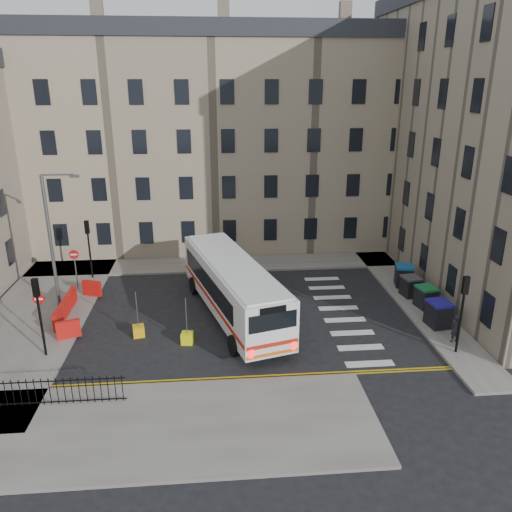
{
  "coord_description": "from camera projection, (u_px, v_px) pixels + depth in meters",
  "views": [
    {
      "loc": [
        -3.39,
        -26.77,
        13.08
      ],
      "look_at": [
        -0.92,
        1.9,
        3.0
      ],
      "focal_mm": 35.0,
      "sensor_mm": 36.0,
      "label": 1
    }
  ],
  "objects": [
    {
      "name": "wheelie_bin_d",
      "position": [
        410.0,
        286.0,
        31.67
      ],
      "size": [
        1.17,
        1.3,
        1.28
      ],
      "rotation": [
        0.0,
        0.0,
        0.15
      ],
      "color": "black",
      "rests_on": "pavement_east"
    },
    {
      "name": "bus",
      "position": [
        233.0,
        286.0,
        28.84
      ],
      "size": [
        5.94,
        12.4,
        3.3
      ],
      "rotation": [
        0.0,
        0.0,
        0.27
      ],
      "color": "white",
      "rests_on": "ground"
    },
    {
      "name": "wheelie_bin_c",
      "position": [
        426.0,
        297.0,
        30.07
      ],
      "size": [
        1.24,
        1.36,
        1.31
      ],
      "rotation": [
        0.0,
        0.0,
        0.19
      ],
      "color": "black",
      "rests_on": "pavement_east"
    },
    {
      "name": "pavement_north",
      "position": [
        181.0,
        265.0,
        37.34
      ],
      "size": [
        36.0,
        3.2,
        0.15
      ],
      "primitive_type": "cube",
      "color": "slate",
      "rests_on": "ground"
    },
    {
      "name": "wheelie_bin_b",
      "position": [
        437.0,
        313.0,
        28.1
      ],
      "size": [
        1.29,
        1.38,
        1.23
      ],
      "rotation": [
        0.0,
        0.0,
        0.36
      ],
      "color": "black",
      "rests_on": "pavement_east"
    },
    {
      "name": "roadworks_barriers",
      "position": [
        72.0,
        307.0,
        29.06
      ],
      "size": [
        1.66,
        6.26,
        1.0
      ],
      "color": "red",
      "rests_on": "pavement_west"
    },
    {
      "name": "wheelie_bin_a",
      "position": [
        439.0,
        314.0,
        27.73
      ],
      "size": [
        1.3,
        1.44,
        1.45
      ],
      "rotation": [
        0.0,
        0.0,
        0.13
      ],
      "color": "black",
      "rests_on": "pavement_east"
    },
    {
      "name": "traffic_light_east",
      "position": [
        463.0,
        303.0,
        24.34
      ],
      "size": [
        0.28,
        0.22,
        4.1
      ],
      "color": "black",
      "rests_on": "pavement_east"
    },
    {
      "name": "pavement_east",
      "position": [
        397.0,
        282.0,
        34.23
      ],
      "size": [
        2.4,
        26.0,
        0.15
      ],
      "primitive_type": "cube",
      "color": "slate",
      "rests_on": "ground"
    },
    {
      "name": "pedestrian",
      "position": [
        455.0,
        328.0,
        26.0
      ],
      "size": [
        0.64,
        0.52,
        1.52
      ],
      "primitive_type": "imported",
      "rotation": [
        0.0,
        0.0,
        3.46
      ],
      "color": "black",
      "rests_on": "pavement_east"
    },
    {
      "name": "pavement_sw",
      "position": [
        129.0,
        429.0,
        19.77
      ],
      "size": [
        20.0,
        6.0,
        0.15
      ],
      "primitive_type": "cube",
      "color": "slate",
      "rests_on": "ground"
    },
    {
      "name": "streetlamp",
      "position": [
        50.0,
        240.0,
        29.16
      ],
      "size": [
        0.5,
        0.22,
        8.14
      ],
      "color": "#595B5E",
      "rests_on": "pavement_west"
    },
    {
      "name": "bollard_chevron",
      "position": [
        187.0,
        338.0,
        26.29
      ],
      "size": [
        0.67,
        0.67,
        0.6
      ],
      "primitive_type": "cube",
      "rotation": [
        0.0,
        0.0,
        -0.13
      ],
      "color": "#EAEF0E",
      "rests_on": "ground"
    },
    {
      "name": "traffic_light_nw",
      "position": [
        88.0,
        240.0,
        33.96
      ],
      "size": [
        0.28,
        0.22,
        4.1
      ],
      "color": "black",
      "rests_on": "pavement_west"
    },
    {
      "name": "bollard_yellow",
      "position": [
        139.0,
        331.0,
        27.03
      ],
      "size": [
        0.71,
        0.71,
        0.6
      ],
      "primitive_type": "cube",
      "rotation": [
        0.0,
        0.0,
        0.21
      ],
      "color": "#EFAC0D",
      "rests_on": "ground"
    },
    {
      "name": "no_entry_south",
      "position": [
        40.0,
        307.0,
        25.71
      ],
      "size": [
        0.6,
        0.08,
        3.0
      ],
      "color": "#595B5E",
      "rests_on": "pavement_west"
    },
    {
      "name": "pavement_west",
      "position": [
        38.0,
        314.0,
        29.55
      ],
      "size": [
        6.0,
        22.0,
        0.15
      ],
      "primitive_type": "cube",
      "color": "slate",
      "rests_on": "ground"
    },
    {
      "name": "ground",
      "position": [
        274.0,
        313.0,
        29.77
      ],
      "size": [
        120.0,
        120.0,
        0.0
      ],
      "primitive_type": "plane",
      "color": "black",
      "rests_on": "ground"
    },
    {
      "name": "iron_railings",
      "position": [
        32.0,
        393.0,
        20.89
      ],
      "size": [
        7.8,
        0.04,
        1.2
      ],
      "color": "black",
      "rests_on": "pavement_sw"
    },
    {
      "name": "wheelie_bin_e",
      "position": [
        404.0,
        275.0,
        33.24
      ],
      "size": [
        1.37,
        1.49,
        1.42
      ],
      "rotation": [
        0.0,
        0.0,
        -0.22
      ],
      "color": "black",
      "rests_on": "pavement_east"
    },
    {
      "name": "traffic_light_sw",
      "position": [
        38.0,
        305.0,
        24.08
      ],
      "size": [
        0.28,
        0.22,
        4.1
      ],
      "color": "black",
      "rests_on": "pavement_west"
    },
    {
      "name": "terrace_north",
      "position": [
        168.0,
        139.0,
        40.92
      ],
      "size": [
        38.3,
        10.8,
        17.2
      ],
      "color": "gray",
      "rests_on": "ground"
    },
    {
      "name": "no_entry_north",
      "position": [
        75.0,
        261.0,
        32.3
      ],
      "size": [
        0.6,
        0.08,
        3.0
      ],
      "color": "#595B5E",
      "rests_on": "pavement_west"
    }
  ]
}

